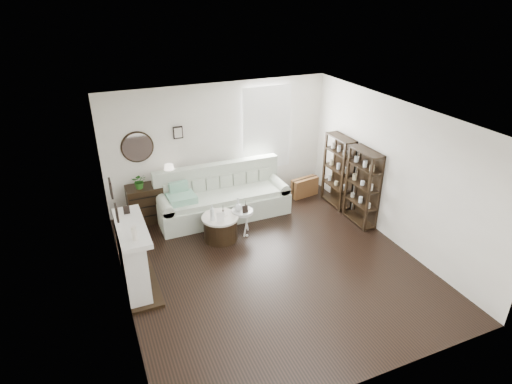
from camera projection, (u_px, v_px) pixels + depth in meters
name	position (u px, v px, depth m)	size (l,w,h in m)	color
room	(251.00, 130.00, 9.46)	(5.50, 5.50, 5.50)	black
fireplace	(133.00, 259.00, 6.88)	(0.50, 1.40, 1.84)	silver
shelf_unit_far	(338.00, 171.00, 9.42)	(0.30, 0.80, 1.60)	black
shelf_unit_near	(362.00, 187.00, 8.68)	(0.30, 0.80, 1.60)	black
sofa	(222.00, 199.00, 9.18)	(2.77, 0.96, 1.08)	#9FAA98
quilt	(182.00, 198.00, 8.63)	(0.55, 0.45, 0.14)	teal
suitcase	(305.00, 187.00, 10.04)	(0.66, 0.22, 0.44)	brown
dresser	(156.00, 202.00, 9.01)	(1.17, 0.50, 0.78)	black
table_lamp	(170.00, 174.00, 8.87)	(0.25, 0.25, 0.40)	white
potted_plant	(139.00, 181.00, 8.63)	(0.29, 0.25, 0.32)	#225919
drum_table	(221.00, 228.00, 8.32)	(0.72, 0.72, 0.50)	black
pedestal_table	(242.00, 212.00, 8.41)	(0.43, 0.43, 0.52)	white
eiffel_drum	(223.00, 211.00, 8.24)	(0.11, 0.11, 0.18)	black
bottle_drum	(212.00, 213.00, 8.01)	(0.07, 0.07, 0.31)	silver
card_frame_drum	(220.00, 217.00, 8.00)	(0.14, 0.01, 0.19)	white
eiffel_ped	(246.00, 205.00, 8.41)	(0.09, 0.09, 0.16)	black
flask_ped	(238.00, 204.00, 8.32)	(0.15, 0.15, 0.28)	silver
card_frame_ped	(245.00, 209.00, 8.27)	(0.11, 0.01, 0.15)	black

